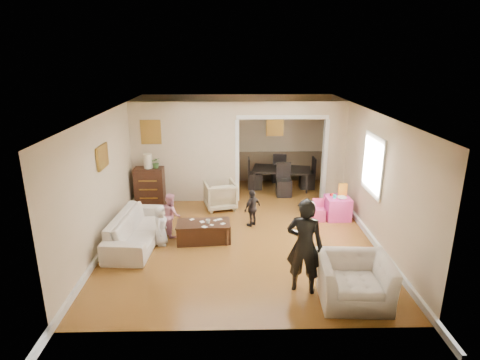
{
  "coord_description": "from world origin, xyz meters",
  "views": [
    {
      "loc": [
        -0.18,
        -8.24,
        3.73
      ],
      "look_at": [
        0.0,
        0.2,
        1.05
      ],
      "focal_mm": 29.93,
      "sensor_mm": 36.0,
      "label": 1
    }
  ],
  "objects_px": {
    "dresser": "(150,187)",
    "child_kneel_a": "(161,225)",
    "cyan_cup": "(335,196)",
    "child_toddler": "(252,208)",
    "dining_table": "(281,179)",
    "armchair_front": "(354,280)",
    "armchair_back": "(220,195)",
    "coffee_cup": "(208,222)",
    "sofa": "(138,229)",
    "child_kneel_b": "(171,215)",
    "adult_person": "(304,246)",
    "play_table": "(337,208)",
    "table_lamp": "(148,161)",
    "coffee_table": "(204,232)"
  },
  "relations": [
    {
      "from": "cyan_cup",
      "to": "dresser",
      "type": "bearing_deg",
      "value": 167.34
    },
    {
      "from": "sofa",
      "to": "adult_person",
      "type": "bearing_deg",
      "value": -115.99
    },
    {
      "from": "play_table",
      "to": "table_lamp",
      "type": "bearing_deg",
      "value": 168.21
    },
    {
      "from": "child_kneel_a",
      "to": "coffee_table",
      "type": "bearing_deg",
      "value": -75.35
    },
    {
      "from": "sofa",
      "to": "dining_table",
      "type": "height_order",
      "value": "sofa"
    },
    {
      "from": "coffee_table",
      "to": "dining_table",
      "type": "bearing_deg",
      "value": 59.15
    },
    {
      "from": "armchair_back",
      "to": "armchair_front",
      "type": "xyz_separation_m",
      "value": [
        2.19,
        -4.01,
        0.01
      ]
    },
    {
      "from": "armchair_back",
      "to": "dresser",
      "type": "bearing_deg",
      "value": -20.4
    },
    {
      "from": "cyan_cup",
      "to": "adult_person",
      "type": "bearing_deg",
      "value": -112.77
    },
    {
      "from": "cyan_cup",
      "to": "table_lamp",
      "type": "bearing_deg",
      "value": 167.34
    },
    {
      "from": "sofa",
      "to": "dining_table",
      "type": "bearing_deg",
      "value": -40.08
    },
    {
      "from": "dining_table",
      "to": "child_kneel_a",
      "type": "bearing_deg",
      "value": -118.59
    },
    {
      "from": "armchair_front",
      "to": "dining_table",
      "type": "height_order",
      "value": "armchair_front"
    },
    {
      "from": "dresser",
      "to": "child_kneel_a",
      "type": "height_order",
      "value": "dresser"
    },
    {
      "from": "sofa",
      "to": "armchair_back",
      "type": "height_order",
      "value": "armchair_back"
    },
    {
      "from": "adult_person",
      "to": "child_toddler",
      "type": "height_order",
      "value": "adult_person"
    },
    {
      "from": "table_lamp",
      "to": "cyan_cup",
      "type": "bearing_deg",
      "value": -12.66
    },
    {
      "from": "armchair_back",
      "to": "child_kneel_a",
      "type": "bearing_deg",
      "value": 46.89
    },
    {
      "from": "coffee_table",
      "to": "child_kneel_a",
      "type": "height_order",
      "value": "child_kneel_a"
    },
    {
      "from": "table_lamp",
      "to": "child_kneel_b",
      "type": "distance_m",
      "value": 2.06
    },
    {
      "from": "child_kneel_a",
      "to": "adult_person",
      "type": "bearing_deg",
      "value": -118.72
    },
    {
      "from": "armchair_front",
      "to": "sofa",
      "type": "bearing_deg",
      "value": 154.3
    },
    {
      "from": "dresser",
      "to": "coffee_cup",
      "type": "xyz_separation_m",
      "value": [
        1.59,
        -2.12,
        -0.05
      ]
    },
    {
      "from": "sofa",
      "to": "child_kneel_b",
      "type": "relative_size",
      "value": 2.26
    },
    {
      "from": "cyan_cup",
      "to": "child_toddler",
      "type": "relative_size",
      "value": 0.09
    },
    {
      "from": "armchair_back",
      "to": "table_lamp",
      "type": "relative_size",
      "value": 2.1
    },
    {
      "from": "armchair_front",
      "to": "cyan_cup",
      "type": "distance_m",
      "value": 3.28
    },
    {
      "from": "coffee_cup",
      "to": "coffee_table",
      "type": "bearing_deg",
      "value": 153.43
    },
    {
      "from": "dresser",
      "to": "cyan_cup",
      "type": "distance_m",
      "value": 4.57
    },
    {
      "from": "coffee_cup",
      "to": "child_kneel_b",
      "type": "bearing_deg",
      "value": 156.37
    },
    {
      "from": "sofa",
      "to": "coffee_cup",
      "type": "relative_size",
      "value": 22.45
    },
    {
      "from": "coffee_cup",
      "to": "cyan_cup",
      "type": "distance_m",
      "value": 3.08
    },
    {
      "from": "cyan_cup",
      "to": "child_toddler",
      "type": "xyz_separation_m",
      "value": [
        -1.92,
        -0.32,
        -0.15
      ]
    },
    {
      "from": "sofa",
      "to": "child_kneel_b",
      "type": "height_order",
      "value": "child_kneel_b"
    },
    {
      "from": "armchair_front",
      "to": "coffee_cup",
      "type": "relative_size",
      "value": 11.62
    },
    {
      "from": "cyan_cup",
      "to": "dining_table",
      "type": "relative_size",
      "value": 0.05
    },
    {
      "from": "sofa",
      "to": "dresser",
      "type": "relative_size",
      "value": 2.12
    },
    {
      "from": "coffee_cup",
      "to": "dining_table",
      "type": "bearing_deg",
      "value": 60.78
    },
    {
      "from": "child_kneel_b",
      "to": "child_toddler",
      "type": "xyz_separation_m",
      "value": [
        1.75,
        0.45,
        -0.04
      ]
    },
    {
      "from": "play_table",
      "to": "adult_person",
      "type": "xyz_separation_m",
      "value": [
        -1.33,
        -2.97,
        0.54
      ]
    },
    {
      "from": "table_lamp",
      "to": "coffee_cup",
      "type": "distance_m",
      "value": 2.75
    },
    {
      "from": "armchair_front",
      "to": "child_toddler",
      "type": "xyz_separation_m",
      "value": [
        -1.44,
        2.92,
        0.07
      ]
    },
    {
      "from": "sofa",
      "to": "child_kneel_a",
      "type": "relative_size",
      "value": 2.5
    },
    {
      "from": "table_lamp",
      "to": "sofa",
      "type": "bearing_deg",
      "value": -86.06
    },
    {
      "from": "child_kneel_a",
      "to": "child_toddler",
      "type": "distance_m",
      "value": 2.1
    },
    {
      "from": "armchair_front",
      "to": "child_kneel_b",
      "type": "bearing_deg",
      "value": 145.5
    },
    {
      "from": "adult_person",
      "to": "child_kneel_b",
      "type": "bearing_deg",
      "value": -23.26
    },
    {
      "from": "armchair_back",
      "to": "play_table",
      "type": "xyz_separation_m",
      "value": [
        2.77,
        -0.72,
        -0.08
      ]
    },
    {
      "from": "play_table",
      "to": "child_kneel_b",
      "type": "height_order",
      "value": "child_kneel_b"
    },
    {
      "from": "table_lamp",
      "to": "coffee_table",
      "type": "height_order",
      "value": "table_lamp"
    }
  ]
}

